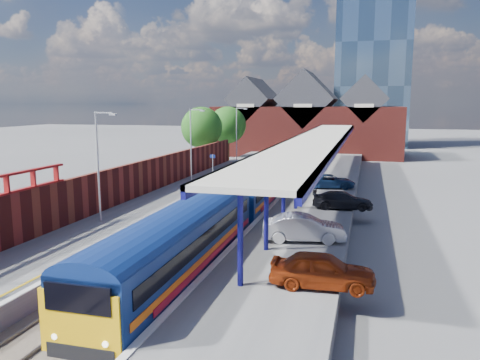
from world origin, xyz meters
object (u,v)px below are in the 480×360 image
(lamp_post_b, at_px, (100,159))
(parked_car_red, at_px, (322,270))
(lamp_post_c, at_px, (192,140))
(train, at_px, (278,169))
(parked_car_dark, at_px, (342,200))
(parked_car_blue, at_px, (330,181))
(lamp_post_d, at_px, (238,131))
(platform_sign, at_px, (213,162))
(parked_car_silver, at_px, (304,228))

(lamp_post_b, bearing_deg, parked_car_red, -26.34)
(lamp_post_b, distance_m, parked_car_red, 16.66)
(lamp_post_b, xyz_separation_m, lamp_post_c, (0.00, 16.00, 0.00))
(train, height_order, lamp_post_c, lamp_post_c)
(lamp_post_c, bearing_deg, parked_car_dark, -29.22)
(parked_car_blue, bearing_deg, lamp_post_d, 30.64)
(lamp_post_c, bearing_deg, lamp_post_d, 90.00)
(platform_sign, bearing_deg, parked_car_blue, -9.22)
(train, relative_size, parked_car_silver, 14.72)
(platform_sign, height_order, parked_car_red, platform_sign)
(train, bearing_deg, parked_car_dark, -58.31)
(lamp_post_c, relative_size, parked_car_blue, 1.60)
(train, xyz_separation_m, lamp_post_c, (-7.86, -2.77, 2.87))
(lamp_post_b, height_order, lamp_post_d, same)
(parked_car_silver, relative_size, parked_car_dark, 1.05)
(train, distance_m, parked_car_blue, 5.89)
(lamp_post_b, bearing_deg, train, 67.29)
(parked_car_blue, bearing_deg, parked_car_red, 175.02)
(parked_car_silver, bearing_deg, platform_sign, 20.82)
(train, distance_m, parked_car_dark, 12.87)
(lamp_post_d, bearing_deg, parked_car_red, -69.54)
(lamp_post_d, relative_size, parked_car_dark, 1.64)
(train, bearing_deg, parked_car_silver, -75.32)
(parked_car_silver, height_order, parked_car_dark, parked_car_silver)
(train, distance_m, lamp_post_d, 15.65)
(parked_car_silver, bearing_deg, parked_car_blue, -11.03)
(lamp_post_b, distance_m, lamp_post_d, 32.00)
(lamp_post_b, distance_m, lamp_post_c, 16.00)
(lamp_post_d, height_order, parked_car_silver, lamp_post_d)
(platform_sign, distance_m, parked_car_dark, 16.74)
(lamp_post_d, distance_m, platform_sign, 14.25)
(parked_car_blue, bearing_deg, parked_car_silver, 170.97)
(parked_car_red, distance_m, parked_car_silver, 6.53)
(train, height_order, parked_car_blue, train)
(parked_car_red, bearing_deg, platform_sign, 25.35)
(lamp_post_d, bearing_deg, train, -59.30)
(train, distance_m, parked_car_silver, 20.36)
(lamp_post_b, bearing_deg, platform_sign, 85.67)
(train, bearing_deg, platform_sign, -173.24)
(platform_sign, bearing_deg, lamp_post_b, -94.33)
(lamp_post_c, bearing_deg, parked_car_red, -57.80)
(lamp_post_c, distance_m, parked_car_silver, 21.60)
(train, height_order, platform_sign, platform_sign)
(platform_sign, distance_m, parked_car_red, 28.54)
(lamp_post_d, distance_m, parked_car_dark, 28.44)
(lamp_post_b, distance_m, parked_car_dark, 16.92)
(platform_sign, xyz_separation_m, parked_car_dark, (13.25, -10.17, -1.07))
(platform_sign, relative_size, parked_car_red, 0.58)
(lamp_post_b, height_order, platform_sign, lamp_post_b)
(lamp_post_d, height_order, platform_sign, lamp_post_d)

